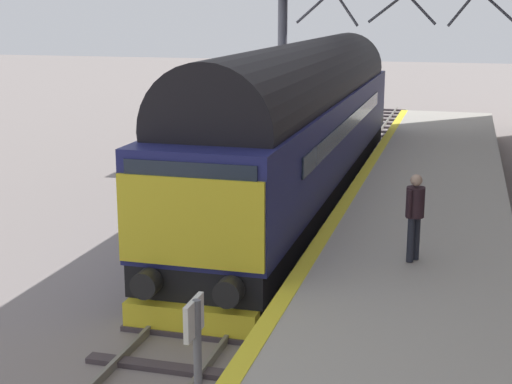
% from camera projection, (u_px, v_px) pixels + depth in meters
% --- Properties ---
extents(ground_plane, '(140.00, 140.00, 0.00)m').
position_uv_depth(ground_plane, '(223.00, 296.00, 15.10)').
color(ground_plane, gray).
rests_on(ground_plane, ground).
extents(track_main, '(2.50, 60.00, 0.15)m').
position_uv_depth(track_main, '(223.00, 294.00, 15.08)').
color(track_main, slate).
rests_on(track_main, ground).
extents(station_platform, '(4.00, 44.00, 1.01)m').
position_uv_depth(station_platform, '(408.00, 290.00, 14.05)').
color(station_platform, '#ADA99D').
rests_on(station_platform, ground).
extents(diesel_locomotive, '(2.74, 18.66, 4.68)m').
position_uv_depth(diesel_locomotive, '(302.00, 121.00, 21.37)').
color(diesel_locomotive, black).
rests_on(diesel_locomotive, ground).
extents(platform_number_sign, '(0.10, 0.44, 1.91)m').
position_uv_depth(platform_number_sign, '(196.00, 363.00, 7.25)').
color(platform_number_sign, slate).
rests_on(platform_number_sign, station_platform).
extents(waiting_passenger, '(0.46, 0.46, 1.64)m').
position_uv_depth(waiting_passenger, '(415.00, 209.00, 13.90)').
color(waiting_passenger, '#272934').
rests_on(waiting_passenger, station_platform).
extents(overhead_footbridge, '(9.30, 2.00, 6.61)m').
position_uv_depth(overhead_footbridge, '(403.00, 0.00, 27.21)').
color(overhead_footbridge, slate).
rests_on(overhead_footbridge, ground).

